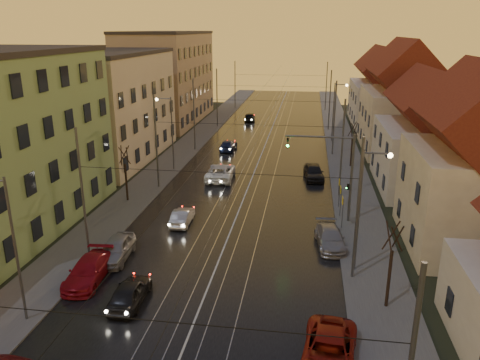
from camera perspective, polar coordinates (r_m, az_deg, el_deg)
The scene contains 42 objects.
road at distance 59.50m, azimuth 2.82°, elevation 3.60°, with size 16.00×120.00×0.04m, color black.
sidewalk_left at distance 61.22m, azimuth -6.56°, elevation 3.97°, with size 4.00×120.00×0.15m, color #4C4C4C.
sidewalk_right at distance 59.42m, azimuth 12.48°, elevation 3.23°, with size 4.00×120.00×0.15m, color #4C4C4C.
tram_rail_0 at distance 59.74m, azimuth 0.71°, elevation 3.71°, with size 0.06×120.00×0.03m, color gray.
tram_rail_1 at distance 59.57m, azimuth 2.08°, elevation 3.66°, with size 0.06×120.00×0.03m, color gray.
tram_rail_2 at distance 59.43m, azimuth 3.56°, elevation 3.60°, with size 0.06×120.00×0.03m, color gray.
tram_rail_3 at distance 59.33m, azimuth 4.94°, elevation 3.55°, with size 0.06×120.00×0.03m, color gray.
apartment_left_1 at distance 39.75m, azimuth -27.25°, elevation 3.98°, with size 10.00×18.00×13.00m, color #799961.
apartment_left_2 at distance 56.96m, azimuth -15.72°, elevation 8.46°, with size 10.00×20.00×12.00m, color #C5B698.
apartment_left_3 at distance 79.19m, azimuth -8.76°, elevation 12.13°, with size 10.00×24.00×14.00m, color #947F5F.
house_right_1 at distance 35.63m, azimuth 26.91°, elevation 0.84°, with size 8.67×10.20×10.80m.
house_right_2 at distance 47.92m, azimuth 22.14°, elevation 4.45°, with size 9.18×12.24×9.20m.
house_right_3 at distance 62.14m, azimuth 19.18°, elevation 8.70°, with size 9.18×14.28×11.50m.
house_right_4 at distance 79.83m, azimuth 16.86°, elevation 10.22°, with size 9.18×16.32×10.00m.
catenary_pole_l_1 at distance 31.61m, azimuth -18.60°, elevation -1.94°, with size 0.16×0.16×9.00m, color #595B60.
catenary_pole_r_1 at distance 28.49m, azimuth 14.13°, elevation -3.69°, with size 0.16×0.16×9.00m, color #595B60.
catenary_pole_l_2 at distance 44.90m, azimuth -10.17°, elevation 4.48°, with size 0.16×0.16×9.00m, color #595B60.
catenary_pole_r_2 at distance 42.76m, azimuth 12.33°, elevation 3.67°, with size 0.16×0.16×9.00m, color #595B60.
catenary_pole_l_3 at distance 59.01m, azimuth -5.63°, elevation 7.87°, with size 0.16×0.16×9.00m, color #595B60.
catenary_pole_r_3 at distance 57.41m, azimuth 11.43°, elevation 7.32°, with size 0.16×0.16×9.00m, color #595B60.
catenary_pole_l_4 at distance 73.48m, azimuth -2.82°, elevation 9.91°, with size 0.16×0.16×9.00m, color #595B60.
catenary_pole_r_4 at distance 72.20m, azimuth 10.89°, elevation 9.47°, with size 0.16×0.16×9.00m, color #595B60.
catenary_pole_l_5 at distance 91.07m, azimuth -0.61°, elevation 11.49°, with size 0.16×0.16×9.00m, color #595B60.
catenary_pole_r_5 at distance 90.04m, azimuth 10.48°, elevation 11.12°, with size 0.16×0.16×9.00m, color #595B60.
street_lamp_0 at distance 26.17m, azimuth -26.45°, elevation -6.17°, with size 1.75×0.32×8.00m.
street_lamp_1 at distance 29.34m, azimuth 14.99°, elevation -2.32°, with size 1.75×0.32×8.00m.
street_lamp_2 at distance 50.55m, azimuth -8.63°, elevation 6.50°, with size 1.75×0.32×8.00m.
street_lamp_3 at distance 64.26m, azimuth 11.62°, elevation 8.76°, with size 1.75×0.32×8.00m.
traffic_light_mast at distance 36.91m, azimuth 11.96°, elevation 1.60°, with size 5.30×0.32×7.20m.
bare_tree_0 at distance 42.35m, azimuth -13.75°, elevation 0.60°, with size 1.09×1.09×5.11m.
bare_tree_1 at distance 26.84m, azimuth 17.84°, elevation -10.17°, with size 1.09×1.09×5.11m.
bare_tree_2 at distance 53.07m, azimuth 13.49°, elevation 4.10°, with size 1.09×1.09×5.11m.
driving_car_0 at distance 27.63m, azimuth -13.28°, elevation -13.16°, with size 1.63×4.04×1.38m, color black.
driving_car_1 at distance 37.30m, azimuth -7.04°, elevation -4.45°, with size 1.31×3.76×1.24m, color #AAAAB0.
driving_car_2 at distance 47.88m, azimuth -2.38°, elevation 0.99°, with size 2.61×5.67×1.57m, color silver.
driving_car_3 at distance 59.62m, azimuth -1.44°, elevation 4.26°, with size 1.78×4.39×1.27m, color #182149.
driving_car_4 at distance 78.70m, azimuth 1.21°, elevation 7.68°, with size 1.71×4.25×1.45m, color black.
parked_left_2 at distance 30.45m, azimuth -18.02°, elevation -10.48°, with size 1.95×4.79×1.39m, color maroon.
parked_left_3 at distance 32.61m, azimuth -14.86°, elevation -8.13°, with size 1.76×4.36×1.49m, color #939297.
parked_right_0 at distance 22.99m, azimuth 10.76°, elevation -19.98°, with size 2.41×5.22×1.45m, color maroon.
parked_right_1 at distance 33.93m, azimuth 10.92°, elevation -6.92°, with size 1.85×4.55×1.32m, color #97979C.
parked_right_2 at distance 48.48m, azimuth 8.97°, elevation 0.98°, with size 1.83×4.54×1.55m, color black.
Camera 1 is at (5.45, -17.40, 14.74)m, focal length 35.00 mm.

